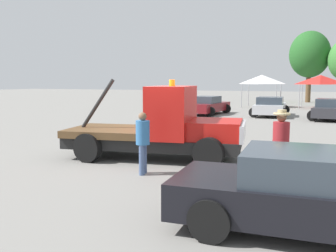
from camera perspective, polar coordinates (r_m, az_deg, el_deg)
The scene contains 11 objects.
ground_plane at distance 11.97m, azimuth -2.20°, elevation -4.88°, with size 160.00×160.00×0.00m, color gray.
tow_truck at distance 11.72m, azimuth -0.58°, elevation -0.36°, with size 5.84×3.09×2.51m.
foreground_car at distance 6.50m, azimuth 22.26°, elevation -9.64°, with size 4.95×2.23×1.34m.
person_near_truck at distance 9.17m, azimuth 16.83°, elevation -2.16°, with size 0.39×0.39×1.78m.
person_at_hood at distance 9.77m, azimuth -3.87°, elevation -1.94°, with size 0.36×0.36×1.63m.
parked_car_maroon at distance 27.51m, azimuth 5.96°, elevation 3.12°, with size 2.73×4.86×1.34m.
parked_car_silver at distance 27.11m, azimuth 15.30°, elevation 2.86°, with size 2.72×4.74×1.34m.
parked_car_charcoal at distance 25.67m, azimuth 23.51°, elevation 2.31°, with size 2.62×4.35×1.34m.
canopy_tent_white at distance 36.24m, azimuth 14.14°, elevation 6.89°, with size 3.15×3.15×2.99m.
canopy_tent_red at distance 36.41m, azimuth 22.22°, elevation 6.54°, with size 3.32×3.32×2.96m.
tree_left at distance 45.93m, azimuth 20.79°, elevation 10.13°, with size 4.50×4.50×8.03m.
Camera 1 is at (5.12, -10.54, 2.44)m, focal length 40.00 mm.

